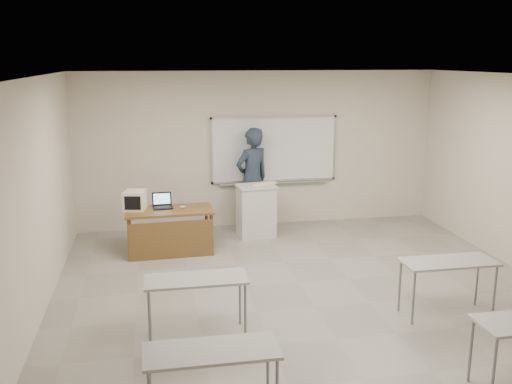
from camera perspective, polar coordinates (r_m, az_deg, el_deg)
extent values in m
cube|color=gray|center=(7.77, 5.88, -11.44)|extent=(7.00, 8.00, 0.01)
cube|color=white|center=(11.12, 1.82, 4.30)|extent=(2.40, 0.03, 1.20)
cube|color=#B7BABC|center=(11.03, 1.85, 7.48)|extent=(2.48, 0.04, 0.04)
cube|color=#B7BABC|center=(11.22, 1.81, 1.17)|extent=(2.48, 0.04, 0.04)
cube|color=#B7BABC|center=(10.92, -4.45, 4.10)|extent=(0.04, 0.04, 1.28)
cube|color=#B7BABC|center=(11.43, 7.83, 4.43)|extent=(0.04, 0.04, 1.28)
cube|color=#B7BABC|center=(11.19, 1.85, 0.92)|extent=(2.16, 0.07, 0.02)
cube|color=#AFAFA9|center=(6.76, -6.03, -8.67)|extent=(1.20, 0.50, 0.03)
cylinder|color=slate|center=(6.71, -10.61, -12.42)|extent=(0.03, 0.03, 0.70)
cylinder|color=slate|center=(6.78, -1.08, -11.88)|extent=(0.03, 0.03, 0.70)
cylinder|color=slate|center=(7.07, -10.62, -11.02)|extent=(0.03, 0.03, 0.70)
cylinder|color=slate|center=(7.14, -1.61, -10.54)|extent=(0.03, 0.03, 0.70)
cube|color=#AFAFA9|center=(7.67, 18.72, -6.63)|extent=(1.20, 0.50, 0.03)
cylinder|color=slate|center=(7.39, 15.48, -10.21)|extent=(0.03, 0.03, 0.70)
cylinder|color=slate|center=(7.91, 22.76, -9.19)|extent=(0.03, 0.03, 0.70)
cylinder|color=slate|center=(7.72, 14.18, -9.08)|extent=(0.03, 0.03, 0.70)
cylinder|color=slate|center=(8.22, 21.25, -8.20)|extent=(0.03, 0.03, 0.70)
cube|color=#AFAFA9|center=(5.22, -4.48, -15.57)|extent=(1.20, 0.50, 0.03)
cylinder|color=slate|center=(5.56, -10.58, -18.18)|extent=(0.03, 0.03, 0.70)
cylinder|color=slate|center=(5.65, 1.18, -17.40)|extent=(0.03, 0.03, 0.70)
cylinder|color=slate|center=(6.07, 22.69, -16.19)|extent=(0.03, 0.03, 0.70)
cylinder|color=slate|center=(6.36, 20.69, -14.58)|extent=(0.03, 0.03, 0.70)
cube|color=brown|center=(9.69, -8.69, -1.86)|extent=(1.46, 0.73, 0.04)
cube|color=brown|center=(9.48, -8.53, -4.81)|extent=(1.39, 0.03, 0.63)
cylinder|color=#51371B|center=(9.51, -12.59, -4.68)|extent=(0.06, 0.06, 0.71)
cylinder|color=#51371B|center=(9.54, -4.51, -4.33)|extent=(0.06, 0.06, 0.71)
cylinder|color=#51371B|center=(10.09, -12.49, -3.63)|extent=(0.06, 0.06, 0.71)
cylinder|color=#51371B|center=(10.12, -4.88, -3.30)|extent=(0.06, 0.06, 0.71)
cube|color=beige|center=(10.50, 0.01, -2.01)|extent=(0.65, 0.47, 0.93)
cube|color=beige|center=(10.38, 0.01, 0.58)|extent=(0.69, 0.51, 0.04)
cube|color=beige|center=(9.78, -11.97, -0.77)|extent=(0.33, 0.35, 0.32)
cube|color=beige|center=(9.59, -12.00, -1.05)|extent=(0.35, 0.04, 0.33)
cube|color=black|center=(9.57, -12.00, -1.08)|extent=(0.27, 0.01, 0.23)
cube|color=black|center=(9.78, -9.30, -1.56)|extent=(0.33, 0.24, 0.02)
cube|color=black|center=(9.76, -9.30, -1.50)|extent=(0.27, 0.14, 0.01)
cube|color=black|center=(9.89, -9.35, -0.67)|extent=(0.33, 0.07, 0.22)
cube|color=#91B9E8|center=(9.88, -9.35, -0.67)|extent=(0.28, 0.05, 0.17)
ellipsoid|color=silver|center=(9.74, -7.37, -1.49)|extent=(0.10, 0.07, 0.04)
cube|color=beige|center=(10.48, 0.73, 0.88)|extent=(0.52, 0.30, 0.03)
imported|color=black|center=(10.88, -0.38, 1.33)|extent=(0.85, 0.74, 1.96)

